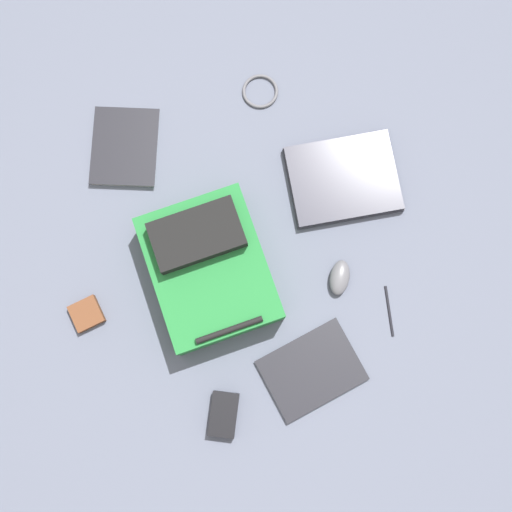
{
  "coord_description": "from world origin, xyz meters",
  "views": [
    {
      "loc": [
        0.02,
        0.32,
        1.87
      ],
      "look_at": [
        0.02,
        0.01,
        0.02
      ],
      "focal_mm": 44.4,
      "sensor_mm": 36.0,
      "label": 1
    }
  ],
  "objects": [
    {
      "name": "ground_plane",
      "position": [
        0.0,
        0.0,
        0.0
      ],
      "size": [
        3.62,
        3.62,
        0.0
      ],
      "primitive_type": "plane",
      "color": "#4C5160"
    },
    {
      "name": "backpack",
      "position": [
        0.16,
        0.05,
        0.07
      ],
      "size": [
        0.43,
        0.49,
        0.17
      ],
      "color": "#1E662D",
      "rests_on": "ground_plane"
    },
    {
      "name": "laptop",
      "position": [
        -0.25,
        -0.22,
        0.02
      ],
      "size": [
        0.36,
        0.31,
        0.03
      ],
      "color": "#24242C",
      "rests_on": "ground_plane"
    },
    {
      "name": "book_red",
      "position": [
        -0.14,
        0.35,
        0.01
      ],
      "size": [
        0.33,
        0.3,
        0.01
      ],
      "color": "silver",
      "rests_on": "ground_plane"
    },
    {
      "name": "book_comic",
      "position": [
        0.42,
        -0.33,
        0.01
      ],
      "size": [
        0.21,
        0.26,
        0.02
      ],
      "color": "silver",
      "rests_on": "ground_plane"
    },
    {
      "name": "computer_mouse",
      "position": [
        -0.23,
        0.08,
        0.02
      ],
      "size": [
        0.08,
        0.12,
        0.04
      ],
      "primitive_type": "ellipsoid",
      "rotation": [
        0.0,
        0.0,
        -0.21
      ],
      "color": "#4C4C51",
      "rests_on": "ground_plane"
    },
    {
      "name": "cable_coil",
      "position": [
        0.0,
        -0.51,
        0.01
      ],
      "size": [
        0.11,
        0.11,
        0.01
      ],
      "primitive_type": "torus",
      "color": "#4C4C51",
      "rests_on": "ground_plane"
    },
    {
      "name": "power_brick",
      "position": [
        0.12,
        0.47,
        0.02
      ],
      "size": [
        0.09,
        0.13,
        0.04
      ],
      "primitive_type": "cube",
      "rotation": [
        0.0,
        0.0,
        -0.14
      ],
      "color": "black",
      "rests_on": "ground_plane"
    },
    {
      "name": "pen_black",
      "position": [
        -0.37,
        0.18,
        0.0
      ],
      "size": [
        0.02,
        0.15,
        0.01
      ],
      "primitive_type": "cylinder",
      "rotation": [
        1.57,
        0.0,
        0.1
      ],
      "color": "black",
      "rests_on": "ground_plane"
    },
    {
      "name": "earbud_pouch",
      "position": [
        0.52,
        0.18,
        0.01
      ],
      "size": [
        0.11,
        0.11,
        0.03
      ],
      "primitive_type": "cube",
      "rotation": [
        0.0,
        0.0,
        2.02
      ],
      "color": "#59331E",
      "rests_on": "ground_plane"
    }
  ]
}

